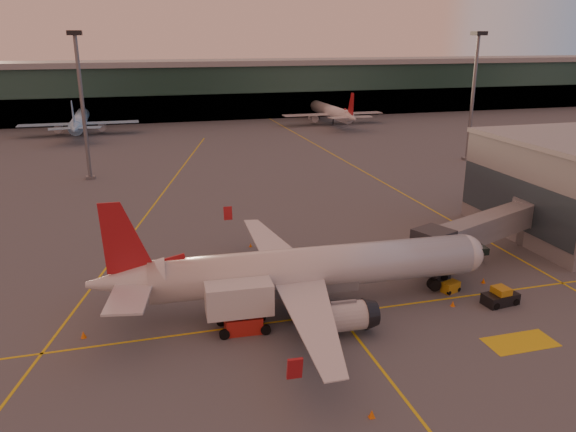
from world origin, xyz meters
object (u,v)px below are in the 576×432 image
object	(u,v)px
catering_truck	(240,304)
pushback_tug	(501,297)
main_airplane	(303,271)
gpu_cart	(451,287)

from	to	relation	value
catering_truck	pushback_tug	distance (m)	25.22
main_airplane	gpu_cart	world-z (taller)	main_airplane
main_airplane	catering_truck	size ratio (longest dim) A/B	6.46
pushback_tug	gpu_cart	bearing A→B (deg)	123.53
gpu_cart	pushback_tug	size ratio (longest dim) A/B	0.59
catering_truck	gpu_cart	xyz separation A→B (m)	(21.94, 1.97, -2.02)
catering_truck	pushback_tug	bearing A→B (deg)	-1.19
gpu_cart	pushback_tug	world-z (taller)	pushback_tug
gpu_cart	main_airplane	bearing A→B (deg)	157.66
main_airplane	gpu_cart	bearing A→B (deg)	-0.82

